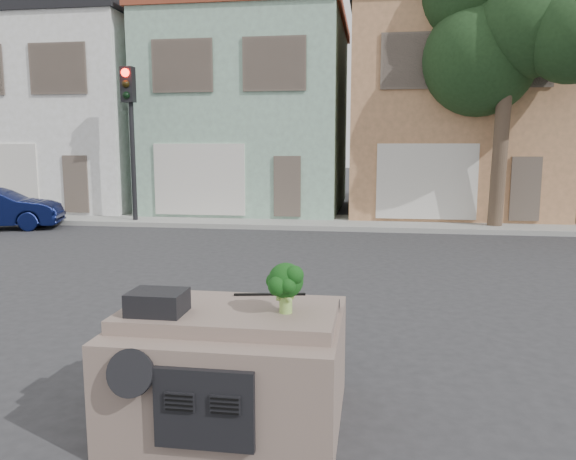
# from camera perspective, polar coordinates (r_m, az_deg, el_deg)

# --- Properties ---
(ground_plane) EXTENTS (120.00, 120.00, 0.00)m
(ground_plane) POSITION_cam_1_polar(r_m,az_deg,el_deg) (8.37, -0.45, -9.35)
(ground_plane) COLOR #303033
(ground_plane) RESTS_ON ground
(sidewalk) EXTENTS (40.00, 3.00, 0.15)m
(sidewalk) POSITION_cam_1_polar(r_m,az_deg,el_deg) (18.58, 4.64, 0.78)
(sidewalk) COLOR gray
(sidewalk) RESTS_ON ground
(townhouse_white) EXTENTS (7.20, 8.20, 7.55)m
(townhouse_white) POSITION_cam_1_polar(r_m,az_deg,el_deg) (25.53, -20.48, 10.70)
(townhouse_white) COLOR white
(townhouse_white) RESTS_ON ground
(townhouse_mint) EXTENTS (7.20, 8.20, 7.55)m
(townhouse_mint) POSITION_cam_1_polar(r_m,az_deg,el_deg) (22.90, -3.48, 11.53)
(townhouse_mint) COLOR #8BB29B
(townhouse_mint) RESTS_ON ground
(townhouse_tan) EXTENTS (7.20, 8.20, 7.55)m
(townhouse_tan) POSITION_cam_1_polar(r_m,az_deg,el_deg) (22.57, 15.87, 11.27)
(townhouse_tan) COLOR tan
(townhouse_tan) RESTS_ON ground
(traffic_signal) EXTENTS (0.40, 0.40, 5.10)m
(traffic_signal) POSITION_cam_1_polar(r_m,az_deg,el_deg) (19.02, -15.64, 8.15)
(traffic_signal) COLOR black
(traffic_signal) RESTS_ON ground
(tree_near) EXTENTS (4.40, 4.00, 8.50)m
(tree_near) POSITION_cam_1_polar(r_m,az_deg,el_deg) (18.14, 21.05, 13.29)
(tree_near) COLOR #1B3418
(tree_near) RESTS_ON ground
(car_dashboard) EXTENTS (2.00, 1.80, 1.12)m
(car_dashboard) POSITION_cam_1_polar(r_m,az_deg,el_deg) (5.41, -5.58, -13.30)
(car_dashboard) COLOR #786459
(car_dashboard) RESTS_ON ground
(instrument_hump) EXTENTS (0.48, 0.38, 0.20)m
(instrument_hump) POSITION_cam_1_polar(r_m,az_deg,el_deg) (5.06, -13.11, -7.16)
(instrument_hump) COLOR black
(instrument_hump) RESTS_ON car_dashboard
(wiper_arm) EXTENTS (0.69, 0.15, 0.02)m
(wiper_arm) POSITION_cam_1_polar(r_m,az_deg,el_deg) (5.53, -1.87, -6.55)
(wiper_arm) COLOR black
(wiper_arm) RESTS_ON car_dashboard
(broccoli) EXTENTS (0.43, 0.43, 0.46)m
(broccoli) POSITION_cam_1_polar(r_m,az_deg,el_deg) (4.91, -0.23, -5.86)
(broccoli) COLOR #0E360E
(broccoli) RESTS_ON car_dashboard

